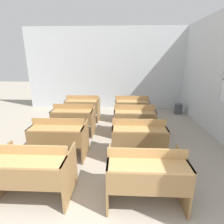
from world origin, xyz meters
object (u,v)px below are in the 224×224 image
bench_front_left (33,169)px  bench_front_right (146,173)px  bench_second_right (138,137)px  wastepaper_bin (178,109)px  bench_third_left (74,118)px  bench_back_left (83,107)px  bench_second_left (60,136)px  bench_third_right (134,119)px  bench_back_right (132,107)px

bench_front_left → bench_front_right: bearing=-0.7°
bench_second_right → wastepaper_bin: 3.64m
bench_third_left → bench_back_left: same height
bench_second_left → bench_third_right: same height
bench_front_right → bench_third_right: same height
bench_second_left → bench_third_left: 1.18m
bench_second_right → bench_third_left: (-1.63, 1.15, 0.00)m
bench_front_right → wastepaper_bin: bearing=67.0°
bench_third_left → bench_front_right: bearing=-55.4°
bench_second_left → bench_third_left: bearing=90.2°
bench_front_left → bench_third_left: same height
bench_front_right → bench_back_left: size_ratio=1.00×
bench_third_left → wastepaper_bin: 4.00m
bench_back_right → wastepaper_bin: bearing=25.3°
bench_second_left → bench_third_right: size_ratio=1.00×
bench_second_right → bench_third_right: bearing=90.0°
bench_front_left → bench_second_right: 2.01m
bench_back_right → wastepaper_bin: bench_back_right is taller
bench_back_left → bench_back_right: (1.63, -0.00, 0.00)m
bench_second_left → wastepaper_bin: 4.69m
bench_front_left → bench_front_right: 1.62m
bench_front_right → bench_back_left: 3.83m
bench_back_left → wastepaper_bin: bench_back_left is taller
bench_second_right → bench_second_left: bearing=-178.9°
bench_back_left → bench_front_right: bearing=-65.3°
bench_third_right → bench_third_left: bearing=179.4°
bench_front_left → bench_second_right: size_ratio=1.00×
bench_second_left → wastepaper_bin: size_ratio=2.76×
bench_front_right → wastepaper_bin: 4.72m
bench_front_right → bench_third_right: size_ratio=1.00×
bench_second_right → bench_back_right: 2.29m
bench_second_right → wastepaper_bin: bench_second_right is taller
bench_back_left → bench_back_right: bearing=-0.1°
bench_front_right → bench_third_right: 2.32m
bench_front_right → bench_back_left: same height
bench_back_right → bench_front_left: bearing=-115.3°
bench_third_right → bench_back_left: size_ratio=1.00×
bench_second_left → bench_back_left: size_ratio=1.00×
bench_second_left → bench_second_right: size_ratio=1.00×
bench_front_right → bench_third_left: (-1.61, 2.34, 0.00)m
bench_front_left → bench_second_right: bearing=35.7°
bench_back_right → bench_back_left: bearing=179.9°
bench_third_left → bench_third_right: size_ratio=1.00×
bench_third_right → wastepaper_bin: (1.82, 2.01, -0.27)m
bench_third_left → bench_back_right: same height
bench_third_left → bench_back_left: 1.14m
bench_front_right → bench_back_right: size_ratio=1.00×
bench_front_left → wastepaper_bin: size_ratio=2.76×
bench_front_right → bench_third_right: bearing=89.6°
bench_front_left → bench_second_right: (1.63, 1.17, 0.00)m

